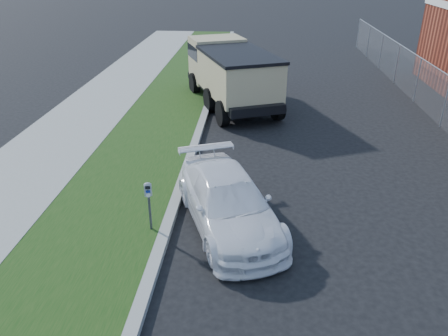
{
  "coord_description": "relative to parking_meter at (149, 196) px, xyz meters",
  "views": [
    {
      "loc": [
        -0.74,
        -8.32,
        5.59
      ],
      "look_at": [
        -1.4,
        1.0,
        1.0
      ],
      "focal_mm": 35.0,
      "sensor_mm": 36.0,
      "label": 1
    }
  ],
  "objects": [
    {
      "name": "white_wagon",
      "position": [
        1.66,
        0.55,
        -0.35
      ],
      "size": [
        3.06,
        4.5,
        1.21
      ],
      "primitive_type": "imported",
      "rotation": [
        0.0,
        0.0,
        0.36
      ],
      "color": "white",
      "rests_on": "ground"
    },
    {
      "name": "streetside",
      "position": [
        -2.65,
        2.39,
        -0.89
      ],
      "size": [
        6.12,
        50.0,
        0.15
      ],
      "color": "gray",
      "rests_on": "ground"
    },
    {
      "name": "dump_truck",
      "position": [
        1.17,
        9.58,
        0.38
      ],
      "size": [
        4.26,
        6.43,
        2.37
      ],
      "rotation": [
        0.0,
        0.0,
        0.37
      ],
      "color": "black",
      "rests_on": "ground"
    },
    {
      "name": "parking_meter",
      "position": [
        0.0,
        0.0,
        0.0
      ],
      "size": [
        0.18,
        0.14,
        1.17
      ],
      "rotation": [
        0.0,
        0.0,
        0.2
      ],
      "color": "#3F4247",
      "rests_on": "ground"
    },
    {
      "name": "chainlink_fence",
      "position": [
        8.91,
        7.39,
        0.3
      ],
      "size": [
        0.06,
        30.06,
        30.0
      ],
      "color": "slate",
      "rests_on": "ground"
    },
    {
      "name": "ground",
      "position": [
        2.91,
        0.39,
        -0.96
      ],
      "size": [
        120.0,
        120.0,
        0.0
      ],
      "primitive_type": "plane",
      "color": "black",
      "rests_on": "ground"
    }
  ]
}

